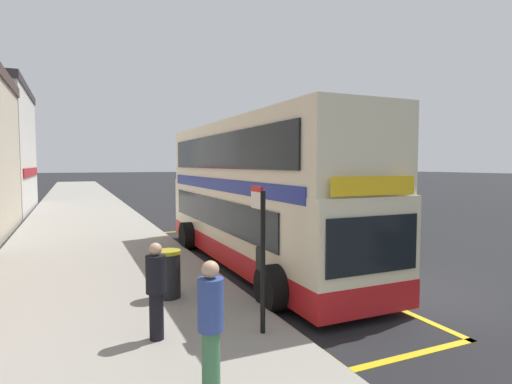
% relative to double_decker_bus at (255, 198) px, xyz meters
% --- Properties ---
extents(ground_plane, '(260.00, 260.00, 0.00)m').
position_rel_double_decker_bus_xyz_m(ground_plane, '(2.46, 27.74, -2.06)').
color(ground_plane, black).
extents(pavement_near, '(6.00, 76.00, 0.14)m').
position_rel_double_decker_bus_xyz_m(pavement_near, '(-4.54, 27.74, -1.99)').
color(pavement_near, gray).
rests_on(pavement_near, ground).
extents(double_decker_bus, '(3.15, 11.10, 4.40)m').
position_rel_double_decker_bus_xyz_m(double_decker_bus, '(0.00, 0.00, 0.00)').
color(double_decker_bus, beige).
rests_on(double_decker_bus, ground).
extents(bus_bay_markings, '(2.83, 13.96, 0.01)m').
position_rel_double_decker_bus_xyz_m(bus_bay_markings, '(-0.13, 0.17, -2.06)').
color(bus_bay_markings, gold).
rests_on(bus_bay_markings, ground).
extents(bus_stop_sign, '(0.09, 0.51, 2.59)m').
position_rel_double_decker_bus_xyz_m(bus_stop_sign, '(-2.15, -5.13, -0.39)').
color(bus_stop_sign, black).
rests_on(bus_stop_sign, pavement_near).
extents(parked_car_white_behind, '(2.09, 4.20, 1.62)m').
position_rel_double_decker_bus_xyz_m(parked_car_white_behind, '(5.29, 19.75, -1.26)').
color(parked_car_white_behind, silver).
rests_on(parked_car_white_behind, ground).
extents(pedestrian_waiting_near_sign, '(0.34, 0.34, 1.66)m').
position_rel_double_decker_bus_xyz_m(pedestrian_waiting_near_sign, '(-3.92, -4.72, -1.02)').
color(pedestrian_waiting_near_sign, black).
rests_on(pedestrian_waiting_near_sign, pavement_near).
extents(pedestrian_further_back, '(0.34, 0.34, 1.76)m').
position_rel_double_decker_bus_xyz_m(pedestrian_further_back, '(-3.59, -6.71, -0.96)').
color(pedestrian_further_back, '#3F724C').
rests_on(pedestrian_further_back, pavement_near).
extents(litter_bin, '(0.56, 0.56, 1.07)m').
position_rel_double_decker_bus_xyz_m(litter_bin, '(-3.26, -2.59, -1.39)').
color(litter_bin, black).
rests_on(litter_bin, pavement_near).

